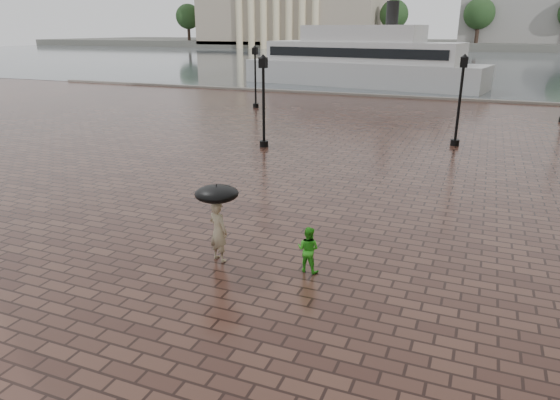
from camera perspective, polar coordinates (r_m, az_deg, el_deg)
name	(u,v)px	position (r m, az deg, el deg)	size (l,w,h in m)	color
ground	(313,235)	(14.63, 3.81, -4.01)	(300.00, 300.00, 0.00)	#371F19
harbour_water	(467,60)	(105.05, 20.54, 14.74)	(240.00, 240.00, 0.00)	#414A4F
quay_edge	(432,99)	(45.36, 17.02, 10.96)	(80.00, 0.60, 0.30)	slate
far_shore	(478,45)	(172.92, 21.65, 16.17)	(300.00, 60.00, 2.00)	#4C4C47
museum	(294,1)	(168.37, 1.66, 21.78)	(57.00, 32.50, 26.00)	gray
far_trees	(479,14)	(150.91, 21.82, 19.15)	(188.00, 8.00, 13.50)	#2D2119
street_lamps	(384,89)	(31.02, 11.76, 12.35)	(21.44, 14.44, 4.40)	black
adult_pedestrian	(218,231)	(12.86, -7.06, -3.57)	(0.59, 0.38, 1.60)	tan
child_pedestrian	(308,249)	(12.30, 3.25, -5.66)	(0.57, 0.44, 1.17)	green
ferry_near	(361,61)	(54.58, 9.29, 15.38)	(25.87, 10.25, 8.27)	silver
umbrella	(217,194)	(12.51, -7.25, 0.71)	(1.10, 1.10, 1.12)	black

